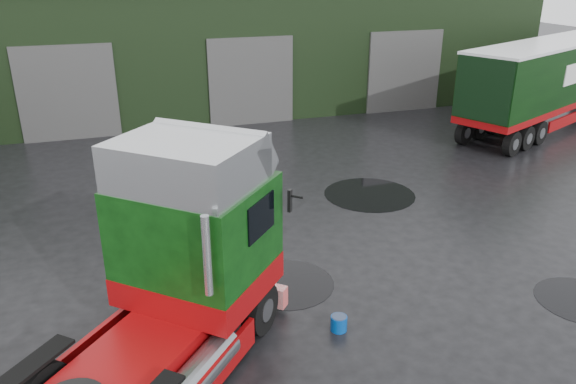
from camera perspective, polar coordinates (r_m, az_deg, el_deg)
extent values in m
plane|color=black|center=(14.06, 3.40, -8.14)|extent=(100.00, 100.00, 0.00)
cube|color=black|center=(32.17, -6.68, 14.81)|extent=(32.00, 12.00, 6.00)
cylinder|color=#063B92|center=(12.02, 5.18, -13.14)|extent=(0.41, 0.41, 0.32)
cylinder|color=black|center=(13.57, -0.14, -9.28)|extent=(2.28, 2.28, 0.01)
cylinder|color=black|center=(18.75, 8.27, -0.23)|extent=(3.00, 3.00, 0.01)
cylinder|color=black|center=(13.24, -9.07, -10.48)|extent=(2.48, 2.48, 0.01)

